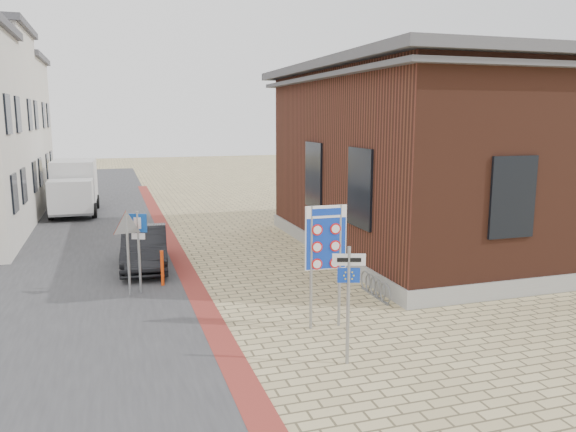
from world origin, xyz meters
TOP-DOWN VIEW (x-y plane):
  - ground at (0.00, 0.00)m, footprint 120.00×120.00m
  - road_strip at (-5.50, 15.00)m, footprint 7.00×60.00m
  - curb_strip at (-2.00, 10.00)m, footprint 0.60×40.00m
  - brick_building at (8.99, 7.00)m, footprint 13.00×13.00m
  - bike_rack at (2.65, 2.20)m, footprint 0.08×1.80m
  - sedan at (-3.20, 7.29)m, footprint 1.71×4.16m
  - box_truck at (-5.94, 19.18)m, footprint 2.31×5.20m
  - border_sign at (0.50, 0.50)m, footprint 1.00×0.09m
  - essen_sign at (0.20, -1.50)m, footprint 0.63×0.24m
  - parking_sign at (-3.50, 4.50)m, footprint 0.49×0.25m
  - yield_sign at (-3.80, 4.29)m, footprint 0.83×0.23m
  - bollard at (-2.84, 5.00)m, footprint 0.12×0.12m

SIDE VIEW (x-z plane):
  - ground at x=0.00m, z-range 0.00..0.00m
  - road_strip at x=-5.50m, z-range 0.00..0.02m
  - curb_strip at x=-2.00m, z-range 0.00..0.03m
  - bike_rack at x=2.65m, z-range -0.04..0.56m
  - bollard at x=-2.84m, z-range 0.00..1.07m
  - sedan at x=-3.20m, z-range 0.00..1.34m
  - box_truck at x=-5.94m, z-range 0.04..2.74m
  - parking_sign at x=-3.50m, z-range 0.41..2.76m
  - essen_sign at x=0.20m, z-range 0.39..2.81m
  - yield_sign at x=-3.80m, z-range 0.62..2.98m
  - border_sign at x=0.50m, z-range 0.64..3.56m
  - brick_building at x=8.99m, z-range 0.09..6.89m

